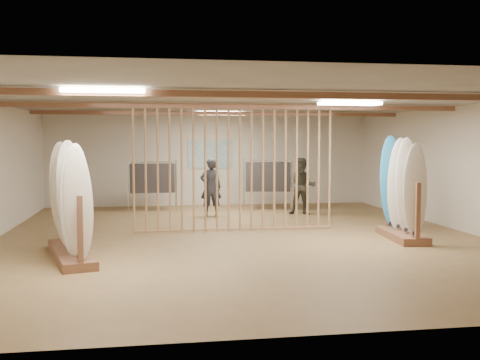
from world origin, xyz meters
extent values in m
plane|color=olive|center=(0.00, 0.00, 0.00)|extent=(12.00, 12.00, 0.00)
plane|color=gray|center=(0.00, 0.00, 2.80)|extent=(12.00, 12.00, 0.00)
plane|color=beige|center=(0.00, 6.00, 1.40)|extent=(12.00, 0.00, 12.00)
plane|color=beige|center=(0.00, -6.00, 1.40)|extent=(12.00, 0.00, 12.00)
plane|color=beige|center=(5.00, 0.00, 1.40)|extent=(0.00, 12.00, 12.00)
cube|color=brown|center=(0.00, 0.00, 2.72)|extent=(9.50, 6.12, 0.10)
cube|color=white|center=(0.00, 0.00, 2.74)|extent=(1.20, 0.35, 0.06)
cylinder|color=tan|center=(-2.20, 0.80, 1.40)|extent=(0.05, 0.05, 2.78)
cylinder|color=tan|center=(-1.94, 0.80, 1.40)|extent=(0.05, 0.05, 2.78)
cylinder|color=tan|center=(-1.68, 0.80, 1.40)|extent=(0.05, 0.05, 2.78)
cylinder|color=tan|center=(-1.42, 0.80, 1.40)|extent=(0.05, 0.05, 2.78)
cylinder|color=tan|center=(-1.16, 0.80, 1.40)|extent=(0.05, 0.05, 2.78)
cylinder|color=tan|center=(-0.91, 0.80, 1.40)|extent=(0.05, 0.05, 2.78)
cylinder|color=tan|center=(-0.65, 0.80, 1.40)|extent=(0.05, 0.05, 2.78)
cylinder|color=tan|center=(-0.39, 0.80, 1.40)|extent=(0.05, 0.05, 2.78)
cylinder|color=tan|center=(-0.13, 0.80, 1.40)|extent=(0.05, 0.05, 2.78)
cylinder|color=tan|center=(0.13, 0.80, 1.40)|extent=(0.05, 0.05, 2.78)
cylinder|color=tan|center=(0.39, 0.80, 1.40)|extent=(0.05, 0.05, 2.78)
cylinder|color=tan|center=(0.65, 0.80, 1.40)|extent=(0.05, 0.05, 2.78)
cylinder|color=tan|center=(0.91, 0.80, 1.40)|extent=(0.05, 0.05, 2.78)
cylinder|color=tan|center=(1.16, 0.80, 1.40)|extent=(0.05, 0.05, 2.78)
cylinder|color=tan|center=(1.42, 0.80, 1.40)|extent=(0.05, 0.05, 2.78)
cylinder|color=tan|center=(1.68, 0.80, 1.40)|extent=(0.05, 0.05, 2.78)
cylinder|color=tan|center=(1.94, 0.80, 1.40)|extent=(0.05, 0.05, 2.78)
cylinder|color=tan|center=(2.20, 0.80, 1.40)|extent=(0.05, 0.05, 2.78)
cube|color=teal|center=(0.00, 5.98, 1.60)|extent=(1.40, 0.03, 0.90)
cube|color=brown|center=(-3.20, -1.61, 0.07)|extent=(1.15, 2.50, 0.15)
cylinder|color=black|center=(-3.20, -1.61, 0.98)|extent=(0.62, 2.31, 0.01)
ellipsoid|color=silver|center=(-2.94, -2.60, 1.06)|extent=(0.47, 0.18, 1.82)
ellipsoid|color=white|center=(-3.05, -2.20, 1.06)|extent=(0.47, 0.18, 1.82)
ellipsoid|color=silver|center=(-3.15, -1.81, 1.06)|extent=(0.47, 0.18, 1.82)
ellipsoid|color=silver|center=(-3.26, -1.41, 1.06)|extent=(0.47, 0.18, 1.82)
ellipsoid|color=silver|center=(-3.36, -1.02, 1.06)|extent=(0.47, 0.18, 1.82)
ellipsoid|color=silver|center=(-3.46, -0.62, 1.06)|extent=(0.47, 0.18, 1.82)
cube|color=brown|center=(3.25, -0.74, 0.08)|extent=(0.72, 1.80, 0.15)
cylinder|color=black|center=(3.25, -0.74, 1.02)|extent=(0.17, 1.70, 0.01)
ellipsoid|color=silver|center=(3.19, -1.42, 1.10)|extent=(0.49, 0.11, 1.89)
ellipsoid|color=white|center=(3.23, -0.97, 1.10)|extent=(0.49, 0.11, 1.89)
ellipsoid|color=white|center=(3.27, -0.52, 1.10)|extent=(0.49, 0.11, 1.89)
ellipsoid|color=#2D8CD1|center=(3.31, -0.07, 1.10)|extent=(0.49, 0.11, 1.89)
cylinder|color=silver|center=(-1.80, 4.72, 1.41)|extent=(1.36, 0.06, 0.03)
cube|color=black|center=(-1.80, 4.72, 0.95)|extent=(1.27, 0.37, 0.83)
cylinder|color=silver|center=(-1.80, 4.72, 0.73)|extent=(0.03, 0.03, 1.46)
cylinder|color=silver|center=(1.53, 4.47, 1.44)|extent=(1.38, 0.27, 0.03)
cube|color=black|center=(1.53, 4.47, 0.97)|extent=(1.34, 0.57, 0.85)
cylinder|color=silver|center=(1.53, 4.47, 0.75)|extent=(0.03, 0.03, 1.49)
imported|color=#2A2C33|center=(-0.26, 3.30, 0.88)|extent=(0.66, 0.47, 1.77)
imported|color=#37362A|center=(2.23, 3.26, 0.88)|extent=(1.01, 0.89, 1.76)
camera|label=1|loc=(-1.83, -11.49, 2.01)|focal=42.00mm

